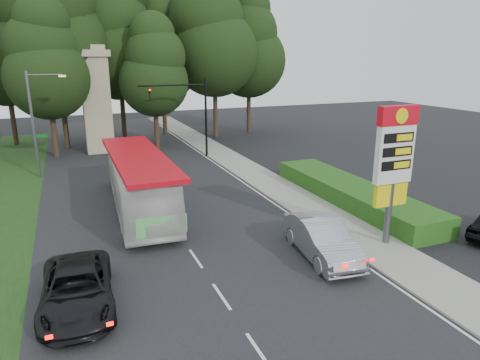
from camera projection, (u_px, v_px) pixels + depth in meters
name	position (u px, v px, depth m)	size (l,w,h in m)	color
ground	(226.00, 304.00, 16.14)	(120.00, 120.00, 0.00)	black
road_surface	(159.00, 205.00, 26.81)	(14.00, 80.00, 0.02)	black
sidewalk_right	(280.00, 189.00, 29.88)	(3.00, 80.00, 0.12)	gray
grass_verge_left	(0.00, 195.00, 28.70)	(5.00, 50.00, 0.02)	#193814
hedge	(351.00, 193.00, 27.26)	(3.00, 14.00, 1.20)	#1F4712
gas_station_pylon	(394.00, 157.00, 20.02)	(2.10, 0.45, 6.85)	#59595E
traffic_signal_mast	(192.00, 107.00, 38.26)	(6.10, 0.35, 7.20)	black
streetlight_signs	(36.00, 120.00, 31.95)	(2.75, 0.98, 8.00)	#59595E
monument	(96.00, 99.00, 40.69)	(3.00, 3.00, 10.05)	gray
tree_west_near	(2.00, 46.00, 42.65)	(8.40, 8.40, 16.50)	#2D2116
tree_center_left	(54.00, 23.00, 40.35)	(10.08, 10.08, 19.80)	#2D2116
tree_center_right	(117.00, 36.00, 44.59)	(9.24, 9.24, 18.15)	#2D2116
tree_east_near	(161.00, 50.00, 48.55)	(8.12, 8.12, 15.95)	#2D2116
tree_east_mid	(214.00, 34.00, 46.34)	(9.52, 9.52, 18.70)	#2D2116
tree_far_east	(249.00, 45.00, 50.21)	(8.68, 8.68, 17.05)	#2D2116
tree_monument_left	(45.00, 60.00, 37.36)	(7.28, 7.28, 14.30)	#2D2116
tree_monument_right	(153.00, 67.00, 41.43)	(6.72, 6.72, 13.20)	#2D2116
transit_bus	(140.00, 183.00, 25.54)	(2.89, 12.37, 3.45)	silver
sedan_silver	(322.00, 239.00, 19.73)	(1.87, 5.37, 1.77)	#B0B1B8
suv_charcoal	(77.00, 289.00, 15.70)	(2.53, 5.49, 1.53)	black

